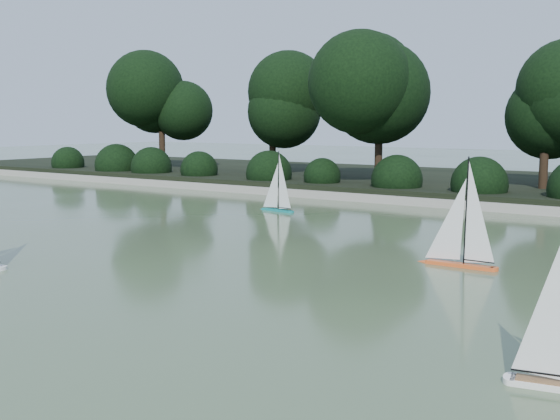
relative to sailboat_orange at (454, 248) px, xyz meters
The scene contains 7 objects.
ground 3.81m from the sailboat_orange, 122.15° to the right, with size 80.00×80.00×0.00m, color #394A2C.
pond_coping 6.13m from the sailboat_orange, 109.29° to the left, with size 40.00×0.35×0.18m, color gray.
far_bank 9.99m from the sailboat_orange, 101.69° to the left, with size 40.00×8.00×0.30m, color black.
tree_line 8.60m from the sailboat_orange, 95.50° to the left, with size 26.31×3.93×4.39m.
shrub_hedge 6.98m from the sailboat_orange, 106.85° to the left, with size 29.10×1.10×1.10m.
sailboat_orange is the anchor object (origin of this frame).
sailboat_teal 6.05m from the sailboat_orange, 147.91° to the left, with size 0.98×0.31×1.33m.
Camera 1 is at (5.28, -5.38, 1.87)m, focal length 45.00 mm.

